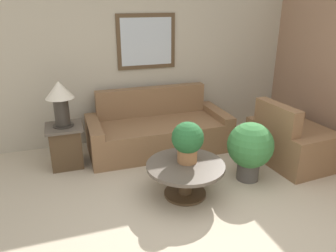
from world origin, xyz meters
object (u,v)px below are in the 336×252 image
(armchair, at_px, (294,142))
(coffee_table, at_px, (185,173))
(potted_plant_on_table, at_px, (188,140))
(potted_plant_floor, at_px, (250,147))
(couch_main, at_px, (158,131))
(table_lamp, at_px, (60,98))
(side_table, at_px, (66,145))

(armchair, distance_m, coffee_table, 1.84)
(potted_plant_on_table, bearing_deg, potted_plant_floor, 2.04)
(couch_main, bearing_deg, table_lamp, -174.13)
(side_table, xyz_separation_m, potted_plant_on_table, (1.33, -1.17, 0.38))
(couch_main, xyz_separation_m, side_table, (-1.37, -0.14, 0.02))
(side_table, height_order, potted_plant_floor, potted_plant_floor)
(coffee_table, bearing_deg, potted_plant_on_table, 53.79)
(coffee_table, xyz_separation_m, potted_plant_on_table, (0.04, 0.06, 0.38))
(armchair, height_order, potted_plant_on_table, potted_plant_on_table)
(armchair, xyz_separation_m, side_table, (-3.10, 0.88, 0.02))
(side_table, relative_size, potted_plant_floor, 0.77)
(side_table, distance_m, potted_plant_on_table, 1.81)
(side_table, relative_size, table_lamp, 0.96)
(table_lamp, bearing_deg, coffee_table, -43.49)
(potted_plant_on_table, bearing_deg, armchair, 9.30)
(armchair, distance_m, potted_plant_on_table, 1.83)
(armchair, height_order, table_lamp, table_lamp)
(couch_main, xyz_separation_m, table_lamp, (-1.37, -0.14, 0.70))
(coffee_table, xyz_separation_m, side_table, (-1.29, 1.22, 0.00))
(couch_main, distance_m, side_table, 1.38)
(couch_main, height_order, potted_plant_on_table, potted_plant_on_table)
(couch_main, height_order, side_table, couch_main)
(coffee_table, bearing_deg, table_lamp, 136.51)
(armchair, relative_size, potted_plant_floor, 1.55)
(armchair, relative_size, table_lamp, 1.93)
(table_lamp, bearing_deg, potted_plant_floor, -27.39)
(table_lamp, relative_size, potted_plant_floor, 0.80)
(couch_main, xyz_separation_m, coffee_table, (-0.08, -1.37, 0.01))
(couch_main, height_order, coffee_table, couch_main)
(coffee_table, height_order, table_lamp, table_lamp)
(coffee_table, height_order, potted_plant_floor, potted_plant_floor)
(armchair, xyz_separation_m, table_lamp, (-3.10, 0.88, 0.70))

